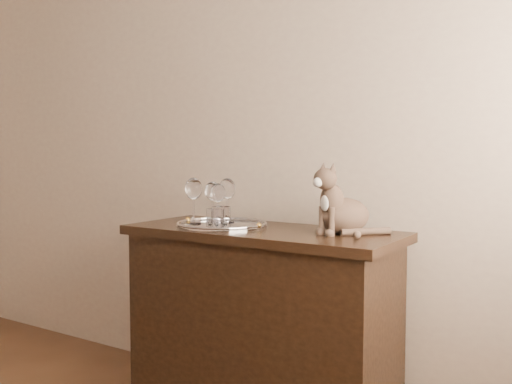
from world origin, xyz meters
TOP-DOWN VIEW (x-y plane):
  - wall_back at (0.00, 2.25)m, footprint 4.00×0.10m
  - sideboard at (0.60, 1.94)m, footprint 1.20×0.50m
  - tray at (0.41, 1.91)m, footprint 0.40×0.40m
  - wine_glass_a at (0.31, 1.98)m, footprint 0.07×0.07m
  - wine_glass_b at (0.38, 1.99)m, footprint 0.08×0.08m
  - wine_glass_c at (0.28, 1.87)m, footprint 0.08×0.08m
  - wine_glass_d at (0.38, 1.93)m, footprint 0.07×0.07m
  - tumbler_a at (0.47, 1.82)m, footprint 0.08×0.08m
  - tumbler_b at (0.44, 1.82)m, footprint 0.07×0.07m
  - cat at (0.95, 2.01)m, footprint 0.36×0.34m

SIDE VIEW (x-z plane):
  - sideboard at x=0.60m, z-range 0.00..0.85m
  - tray at x=0.41m, z-range 0.85..0.86m
  - tumbler_b at x=0.44m, z-range 0.86..0.94m
  - tumbler_a at x=0.47m, z-range 0.86..0.95m
  - wine_glass_d at x=0.38m, z-range 0.86..1.04m
  - wine_glass_a at x=0.31m, z-range 0.86..1.04m
  - wine_glass_b at x=0.38m, z-range 0.86..1.06m
  - wine_glass_c at x=0.28m, z-range 0.86..1.06m
  - cat at x=0.95m, z-range 0.85..1.14m
  - wall_back at x=0.00m, z-range 0.00..2.70m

